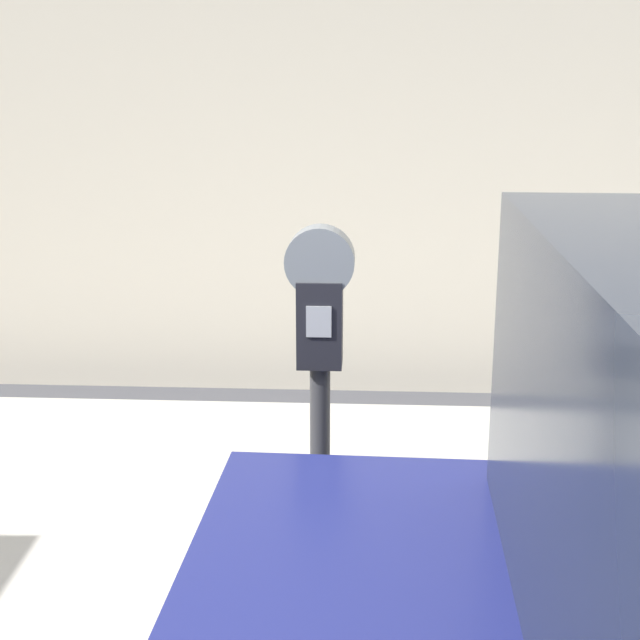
# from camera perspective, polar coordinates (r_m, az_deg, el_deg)

# --- Properties ---
(sidewalk) EXTENTS (24.00, 2.80, 0.11)m
(sidewalk) POSITION_cam_1_polar(r_m,az_deg,el_deg) (4.36, 6.85, -12.54)
(sidewalk) COLOR #BCB7AD
(sidewalk) RESTS_ON ground_plane
(parking_meter) EXTENTS (0.23, 0.14, 1.50)m
(parking_meter) POSITION_cam_1_polar(r_m,az_deg,el_deg) (3.00, -0.00, -2.54)
(parking_meter) COLOR #2D2D30
(parking_meter) RESTS_ON sidewalk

